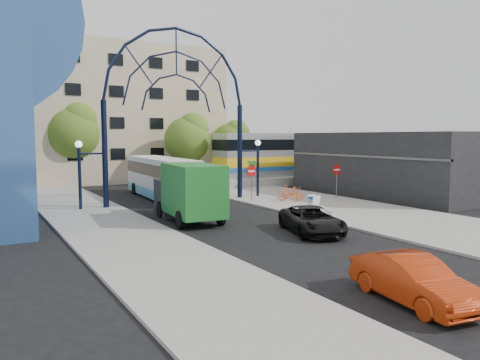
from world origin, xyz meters
TOP-DOWN VIEW (x-y plane):
  - ground at (0.00, 0.00)m, footprint 120.00×120.00m
  - sidewalk_east at (8.00, 4.00)m, footprint 8.00×56.00m
  - plaza_west at (-6.50, 6.00)m, footprint 5.00×50.00m
  - gateway_arch at (0.00, 14.00)m, footprint 13.64×0.44m
  - stop_sign at (4.80, 12.00)m, footprint 0.80×0.07m
  - do_not_enter_sign at (11.00, 10.00)m, footprint 0.76×0.07m
  - street_name_sign at (5.20, 12.60)m, footprint 0.70×0.70m
  - sandwich_board at (5.60, 5.98)m, footprint 0.55×0.61m
  - commercial_block_east at (16.00, 10.00)m, footprint 6.00×16.00m
  - apartment_block at (2.00, 34.97)m, footprint 20.00×12.10m
  - train_platform at (20.00, 22.00)m, footprint 32.00×5.00m
  - train_car at (20.00, 22.00)m, footprint 25.10×3.05m
  - tree_north_a at (6.12, 25.93)m, footprint 4.48×4.48m
  - tree_north_b at (-3.88, 29.93)m, footprint 5.12×5.12m
  - tree_north_c at (12.12, 27.93)m, footprint 4.16×4.16m
  - city_bus at (-0.03, 17.21)m, footprint 3.21×11.34m
  - green_truck at (-2.13, 7.39)m, footprint 2.91×6.51m
  - black_suv at (1.66, 1.28)m, footprint 3.47×5.10m
  - red_sedan at (-1.94, -7.64)m, footprint 2.00×4.24m
  - bike_near_a at (7.64, 10.91)m, footprint 1.22×1.83m
  - bike_near_b at (6.93, 10.33)m, footprint 1.36×1.86m

SIDE VIEW (x-z plane):
  - ground at x=0.00m, z-range 0.00..0.00m
  - sidewalk_east at x=8.00m, z-range 0.00..0.12m
  - plaza_west at x=-6.50m, z-range 0.00..0.12m
  - train_platform at x=20.00m, z-range 0.00..0.80m
  - bike_near_a at x=7.64m, z-range 0.12..1.03m
  - black_suv at x=1.66m, z-range 0.00..1.30m
  - red_sedan at x=-1.94m, z-range 0.00..1.34m
  - bike_near_b at x=6.93m, z-range 0.12..1.23m
  - sandwich_board at x=5.60m, z-range 0.25..1.24m
  - green_truck at x=-2.13m, z-range 0.00..3.19m
  - city_bus at x=-0.03m, z-range 0.07..3.15m
  - do_not_enter_sign at x=11.00m, z-range 0.74..3.22m
  - stop_sign at x=4.80m, z-range 0.74..3.24m
  - street_name_sign at x=5.20m, z-range 0.73..3.53m
  - commercial_block_east at x=16.00m, z-range 0.00..5.00m
  - train_car at x=20.00m, z-range 0.80..5.00m
  - tree_north_c at x=12.12m, z-range 1.03..7.53m
  - tree_north_a at x=6.12m, z-range 1.11..8.11m
  - tree_north_b at x=-3.88m, z-range 1.27..9.27m
  - apartment_block at x=2.00m, z-range 0.00..14.00m
  - gateway_arch at x=0.00m, z-range 2.51..14.61m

